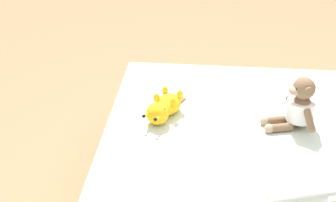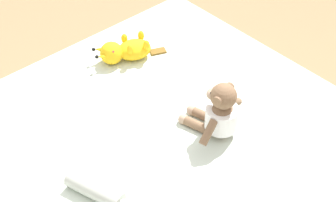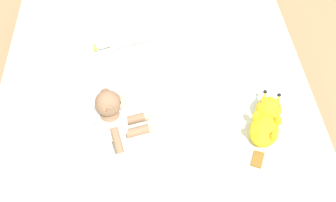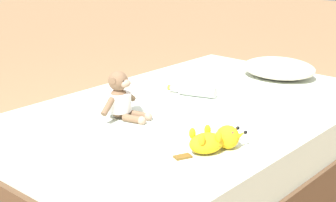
{
  "view_description": "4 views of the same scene",
  "coord_description": "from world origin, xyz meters",
  "px_view_note": "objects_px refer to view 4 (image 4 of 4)",
  "views": [
    {
      "loc": [
        0.22,
        1.49,
        1.66
      ],
      "look_at": [
        0.4,
        -0.48,
        0.51
      ],
      "focal_mm": 54.44,
      "sensor_mm": 36.0,
      "label": 1
    },
    {
      "loc": [
        -1.06,
        0.63,
        1.85
      ],
      "look_at": [
        0.0,
        -0.32,
        0.56
      ],
      "focal_mm": 55.31,
      "sensor_mm": 36.0,
      "label": 2
    },
    {
      "loc": [
        -0.03,
        -1.41,
        1.78
      ],
      "look_at": [
        0.05,
        -0.31,
        0.5
      ],
      "focal_mm": 45.2,
      "sensor_mm": 36.0,
      "label": 3
    },
    {
      "loc": [
        1.58,
        -2.04,
        1.31
      ],
      "look_at": [
        0.02,
        -0.29,
        0.54
      ],
      "focal_mm": 55.16,
      "sensor_mm": 36.0,
      "label": 4
    }
  ],
  "objects_px": {
    "plush_yellow_creature": "(215,140)",
    "pillow": "(279,68)",
    "glass_bottle": "(196,91)",
    "plush_monkey": "(121,99)",
    "bed": "(200,144)"
  },
  "relations": [
    {
      "from": "bed",
      "to": "plush_yellow_creature",
      "type": "xyz_separation_m",
      "value": [
        0.42,
        -0.44,
        0.28
      ]
    },
    {
      "from": "plush_monkey",
      "to": "pillow",
      "type": "bearing_deg",
      "value": 80.24
    },
    {
      "from": "pillow",
      "to": "glass_bottle",
      "type": "height_order",
      "value": "pillow"
    },
    {
      "from": "plush_yellow_creature",
      "to": "bed",
      "type": "bearing_deg",
      "value": 133.83
    },
    {
      "from": "glass_bottle",
      "to": "plush_yellow_creature",
      "type": "bearing_deg",
      "value": -45.39
    },
    {
      "from": "pillow",
      "to": "plush_monkey",
      "type": "xyz_separation_m",
      "value": [
        -0.2,
        -1.16,
        0.04
      ]
    },
    {
      "from": "bed",
      "to": "plush_monkey",
      "type": "xyz_separation_m",
      "value": [
        -0.16,
        -0.42,
        0.32
      ]
    },
    {
      "from": "plush_yellow_creature",
      "to": "pillow",
      "type": "bearing_deg",
      "value": 107.99
    },
    {
      "from": "glass_bottle",
      "to": "pillow",
      "type": "bearing_deg",
      "value": 77.51
    },
    {
      "from": "plush_yellow_creature",
      "to": "glass_bottle",
      "type": "relative_size",
      "value": 1.15
    },
    {
      "from": "glass_bottle",
      "to": "bed",
      "type": "bearing_deg",
      "value": -42.11
    },
    {
      "from": "glass_bottle",
      "to": "plush_monkey",
      "type": "bearing_deg",
      "value": -96.28
    },
    {
      "from": "pillow",
      "to": "plush_monkey",
      "type": "relative_size",
      "value": 1.79
    },
    {
      "from": "bed",
      "to": "plush_yellow_creature",
      "type": "relative_size",
      "value": 6.25
    },
    {
      "from": "bed",
      "to": "glass_bottle",
      "type": "relative_size",
      "value": 7.15
    }
  ]
}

